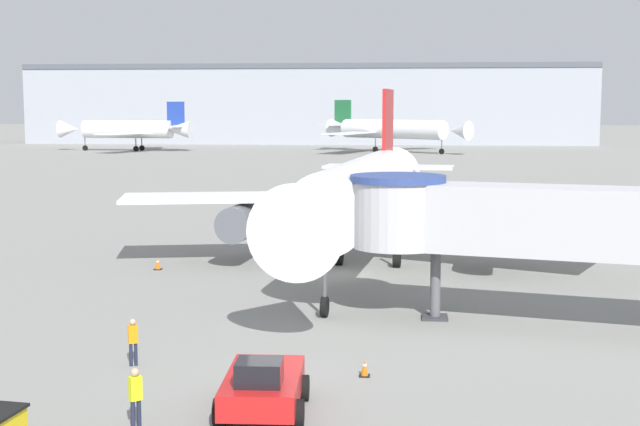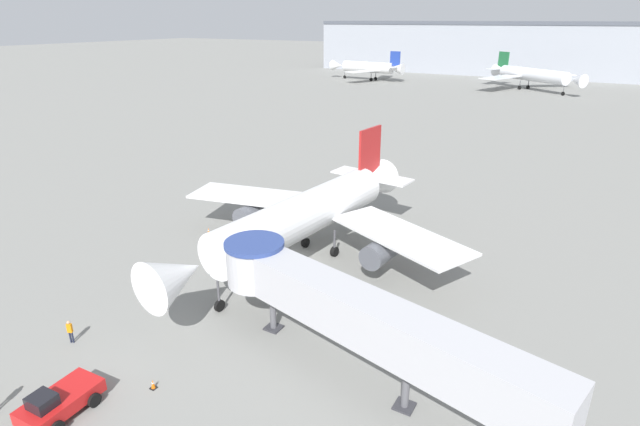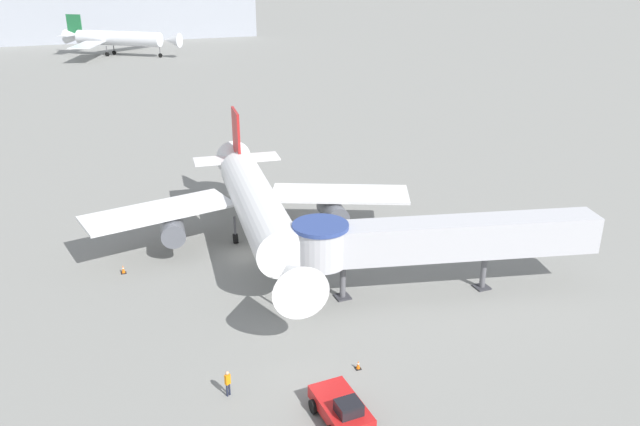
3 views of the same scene
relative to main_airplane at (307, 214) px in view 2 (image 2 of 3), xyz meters
The scene contains 11 objects.
ground_plane 4.51m from the main_airplane, 148.57° to the right, with size 800.00×800.00×0.00m, color gray.
main_airplane is the anchor object (origin of this frame).
jet_bridge 15.44m from the main_airplane, 51.00° to the right, with size 22.81×8.33×6.12m.
pushback_tug_red 23.24m from the main_airplane, 94.82° to the right, with size 2.69×4.28×1.85m.
traffic_cone_apron_front 21.93m from the main_airplane, 94.98° to the right, with size 0.40×0.40×0.66m.
traffic_cone_near_nose 19.40m from the main_airplane, 87.27° to the right, with size 0.36×0.36×0.60m.
traffic_cone_port_wing 12.05m from the main_airplane, behind, with size 0.43×0.43×0.71m.
ground_crew_wing_walker 20.11m from the main_airplane, 111.27° to the right, with size 0.37×0.30×1.68m.
background_jet_blue_tail 140.18m from the main_airplane, 112.29° to the left, with size 28.20×28.76×10.01m.
background_jet_green_tail 130.27m from the main_airplane, 90.20° to the left, with size 30.53×29.94×10.40m.
terminal_building 175.62m from the main_airplane, 96.92° to the left, with size 136.93×24.82×19.19m.
Camera 2 is at (22.21, -33.72, 20.18)m, focal length 28.00 mm.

